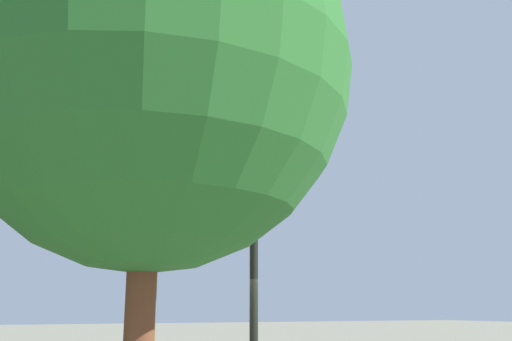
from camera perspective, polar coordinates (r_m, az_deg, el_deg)
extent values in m
cylinder|color=black|center=(13.96, -0.21, -6.42)|extent=(0.20, 0.20, 7.05)
cylinder|color=black|center=(16.85, -7.85, 2.97)|extent=(5.84, 2.43, 0.14)
cylinder|color=black|center=(15.45, -3.94, 2.45)|extent=(2.66, 1.12, 1.08)
cube|color=black|center=(15.07, -2.83, 1.86)|extent=(0.44, 0.46, 1.10)
cube|color=black|center=(15.21, -2.30, 1.71)|extent=(0.42, 0.21, 1.22)
sphere|color=#FF2018|center=(15.03, -3.35, 3.26)|extent=(0.22, 0.22, 0.22)
cylinder|color=black|center=(15.00, -3.51, 3.49)|extent=(0.27, 0.22, 0.23)
sphere|color=#855607|center=(14.94, -3.36, 2.01)|extent=(0.22, 0.22, 0.22)
cylinder|color=black|center=(14.91, -3.53, 2.24)|extent=(0.27, 0.22, 0.23)
sphere|color=#0B621E|center=(14.85, -3.38, 0.74)|extent=(0.22, 0.22, 0.22)
cylinder|color=black|center=(14.82, -3.54, 0.97)|extent=(0.27, 0.22, 0.23)
cube|color=black|center=(15.76, -5.22, 1.22)|extent=(0.44, 0.46, 1.10)
cube|color=black|center=(15.89, -4.70, 1.09)|extent=(0.42, 0.22, 1.22)
sphere|color=#FF2018|center=(15.72, -5.72, 2.56)|extent=(0.22, 0.22, 0.22)
cylinder|color=black|center=(15.69, -5.88, 2.77)|extent=(0.27, 0.22, 0.23)
sphere|color=#855607|center=(15.63, -5.75, 1.36)|extent=(0.22, 0.22, 0.22)
cylinder|color=black|center=(15.60, -5.91, 1.57)|extent=(0.27, 0.22, 0.23)
sphere|color=#0B621E|center=(15.55, -5.78, 0.14)|extent=(0.22, 0.22, 0.22)
cylinder|color=black|center=(15.52, -5.94, 0.36)|extent=(0.27, 0.22, 0.23)
cube|color=black|center=(16.48, -7.41, 0.63)|extent=(0.44, 0.46, 1.10)
cube|color=black|center=(16.61, -6.89, 0.51)|extent=(0.42, 0.21, 1.22)
sphere|color=#FF2018|center=(16.44, -7.90, 1.91)|extent=(0.22, 0.22, 0.22)
cylinder|color=black|center=(16.41, -8.06, 2.12)|extent=(0.27, 0.22, 0.23)
sphere|color=#855607|center=(16.35, -7.94, 0.76)|extent=(0.22, 0.22, 0.22)
cylinder|color=black|center=(16.33, -8.09, 0.97)|extent=(0.27, 0.22, 0.23)
sphere|color=#0B621E|center=(16.27, -7.98, -0.40)|extent=(0.22, 0.22, 0.22)
cylinder|color=black|center=(16.25, -8.13, -0.20)|extent=(0.27, 0.22, 0.23)
cube|color=black|center=(17.22, -9.41, 0.10)|extent=(0.43, 0.45, 1.10)
cube|color=black|center=(17.33, -8.88, -0.01)|extent=(0.42, 0.20, 1.22)
sphere|color=#FF2018|center=(17.19, -9.90, 1.31)|extent=(0.22, 0.22, 0.22)
cylinder|color=black|center=(17.16, -10.06, 1.51)|extent=(0.27, 0.22, 0.23)
sphere|color=#855607|center=(17.10, -9.95, 0.21)|extent=(0.22, 0.22, 0.22)
cylinder|color=black|center=(17.08, -10.10, 0.40)|extent=(0.27, 0.22, 0.23)
sphere|color=#0B621E|center=(17.03, -9.99, -0.90)|extent=(0.22, 0.22, 0.22)
cylinder|color=black|center=(17.01, -10.15, -0.71)|extent=(0.27, 0.22, 0.23)
cube|color=black|center=(17.98, -11.25, -0.40)|extent=(0.43, 0.45, 1.10)
cube|color=black|center=(18.09, -10.73, -0.50)|extent=(0.42, 0.20, 1.22)
sphere|color=#FF2018|center=(17.95, -11.72, 0.77)|extent=(0.22, 0.22, 0.22)
cylinder|color=black|center=(17.93, -11.87, 0.95)|extent=(0.27, 0.22, 0.23)
sphere|color=#855607|center=(17.87, -11.77, -0.29)|extent=(0.22, 0.22, 0.22)
cylinder|color=black|center=(17.85, -11.92, -0.10)|extent=(0.27, 0.22, 0.23)
sphere|color=#0B621E|center=(17.80, -11.82, -1.36)|extent=(0.22, 0.22, 0.22)
cylinder|color=black|center=(17.77, -11.97, -1.17)|extent=(0.27, 0.22, 0.23)
cube|color=black|center=(18.76, -12.93, -0.85)|extent=(0.43, 0.45, 1.10)
cube|color=black|center=(18.87, -12.43, -0.95)|extent=(0.42, 0.20, 1.22)
sphere|color=#FF2018|center=(18.73, -13.39, 0.27)|extent=(0.22, 0.22, 0.22)
cylinder|color=black|center=(18.71, -13.53, 0.44)|extent=(0.27, 0.22, 0.23)
sphere|color=#855607|center=(18.65, -13.44, -0.75)|extent=(0.22, 0.22, 0.22)
cylinder|color=black|center=(18.63, -13.59, -0.57)|extent=(0.27, 0.22, 0.23)
sphere|color=#0B621E|center=(18.58, -13.50, -1.77)|extent=(0.22, 0.22, 0.22)
cylinder|color=black|center=(18.56, -13.64, -1.59)|extent=(0.27, 0.22, 0.23)
cube|color=black|center=(14.01, 0.82, 0.27)|extent=(0.45, 0.43, 1.10)
cube|color=black|center=(14.15, 0.23, 0.14)|extent=(0.20, 0.42, 1.22)
sphere|color=#FF2018|center=(13.97, 1.42, 1.76)|extent=(0.22, 0.22, 0.22)
cylinder|color=black|center=(13.94, 1.60, 2.00)|extent=(0.22, 0.27, 0.23)
sphere|color=#855607|center=(13.88, 1.42, 0.40)|extent=(0.22, 0.22, 0.22)
cylinder|color=black|center=(13.86, 1.61, 0.64)|extent=(0.22, 0.27, 0.23)
sphere|color=#0B621E|center=(13.81, 1.43, -0.97)|extent=(0.22, 0.22, 0.22)
cylinder|color=black|center=(13.78, 1.62, -0.73)|extent=(0.22, 0.27, 0.23)
cube|color=white|center=(17.18, -8.46, 3.72)|extent=(0.88, 0.37, 0.26)
cube|color=#1B7223|center=(17.18, -8.46, 3.72)|extent=(0.85, 0.36, 0.22)
cube|color=white|center=(14.07, -0.21, -3.53)|extent=(0.37, 0.88, 0.26)
cube|color=#1D7C32|center=(14.07, -0.21, -3.53)|extent=(0.36, 0.85, 0.22)
cube|color=brown|center=(17.14, -23.50, 6.70)|extent=(1.75, 0.66, 0.12)
cylinder|color=#50451D|center=(18.93, -10.29, -13.91)|extent=(0.31, 0.31, 3.17)
cone|color=#B36108|center=(19.15, -9.90, -4.42)|extent=(2.83, 2.83, 3.15)
sphere|color=#255F25|center=(7.57, -10.29, 9.50)|extent=(5.05, 5.05, 5.05)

